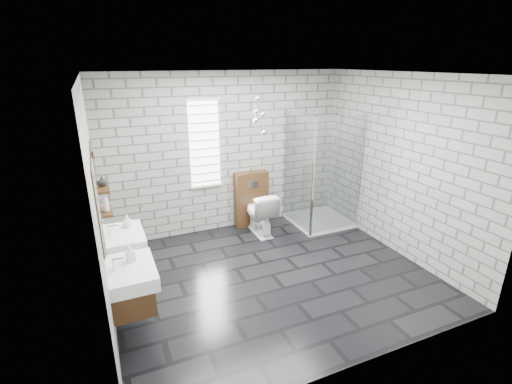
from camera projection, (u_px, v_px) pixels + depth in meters
floor at (272, 276)px, 5.21m from camera, size 4.20×3.60×0.02m
ceiling at (276, 73)px, 4.30m from camera, size 4.20×3.60×0.02m
wall_back at (227, 153)px, 6.32m from camera, size 4.20×0.02×2.70m
wall_front at (366, 245)px, 3.19m from camera, size 4.20×0.02×2.70m
wall_left at (97, 209)px, 3.96m from camera, size 0.02×3.60×2.70m
wall_right at (400, 166)px, 5.55m from camera, size 0.02×3.60×2.70m
vanity_left at (128, 275)px, 3.82m from camera, size 0.47×0.70×1.57m
vanity_right at (121, 240)px, 4.57m from camera, size 0.47×0.70×1.57m
shelf_lower at (106, 212)px, 3.96m from camera, size 0.14×0.30×0.03m
shelf_upper at (102, 189)px, 3.87m from camera, size 0.14×0.30×0.03m
window at (204, 144)px, 6.08m from camera, size 0.56×0.05×1.48m
cistern_panel at (251, 199)px, 6.66m from camera, size 0.60×0.20×1.00m
flush_plate at (253, 185)px, 6.47m from camera, size 0.18×0.01×0.12m
shower_enclosure at (319, 199)px, 6.62m from camera, size 1.00×1.00×2.03m
pendant_cluster at (259, 115)px, 5.86m from camera, size 0.27×0.22×0.99m
toilet at (260, 213)px, 6.36m from camera, size 0.43×0.74×0.76m
soap_bottle_a at (130, 254)px, 3.87m from camera, size 0.10×0.10×0.18m
soap_bottle_b at (127, 221)px, 4.69m from camera, size 0.15×0.15×0.16m
soap_bottle_c at (105, 203)px, 3.91m from camera, size 0.09×0.09×0.18m
vase at (102, 181)px, 3.90m from camera, size 0.13×0.13×0.10m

